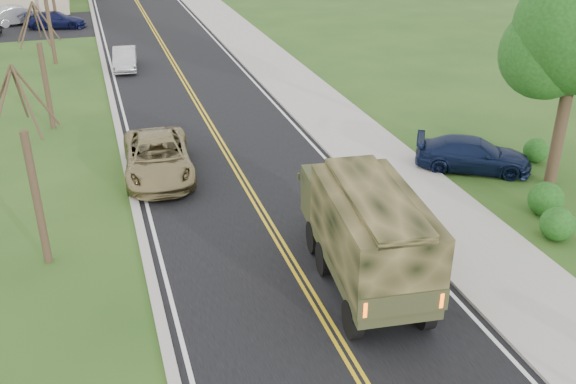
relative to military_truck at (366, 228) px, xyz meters
name	(u,v)px	position (x,y,z in m)	size (l,w,h in m)	color
road	(157,35)	(-1.60, 33.95, -1.82)	(8.00, 120.00, 0.01)	black
curb_right	(213,31)	(2.55, 33.95, -1.77)	(0.30, 120.00, 0.12)	#9E998E
sidewalk_right	(235,30)	(4.30, 33.95, -1.78)	(3.20, 120.00, 0.10)	#9E998E
curb_left	(98,39)	(-5.75, 33.95, -1.78)	(0.30, 120.00, 0.10)	#9E998E
bare_tree_a	(34,183)	(-8.61, 3.95, 0.80)	(1.93, 2.26, 6.08)	#38281C
bare_tree_b	(45,76)	(-8.61, 15.95, 0.65)	(1.83, 2.14, 5.73)	#38281C
bare_tree_c	(49,18)	(-8.61, 27.95, 0.95)	(2.04, 2.39, 6.42)	#38281C
military_truck	(366,228)	(0.00, 0.00, 0.00)	(2.89, 6.59, 3.19)	black
suv_champagne	(158,157)	(-4.59, 9.22, -1.07)	(2.51, 5.45, 1.51)	olive
sedan_silver	(125,59)	(-4.54, 25.31, -1.20)	(1.33, 3.81, 1.26)	#A6A6AB
pickup_navy	(473,155)	(7.31, 6.02, -1.18)	(1.81, 4.46, 1.29)	black
lot_car_silver	(19,15)	(-11.38, 41.12, -1.09)	(1.56, 4.46, 1.47)	#B9B9BE
lot_car_navy	(56,20)	(-8.57, 38.69, -1.20)	(1.75, 4.30, 1.25)	#0E1236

